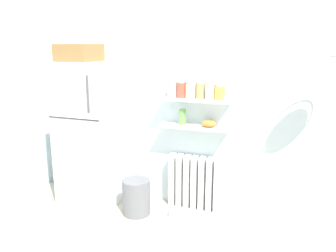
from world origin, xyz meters
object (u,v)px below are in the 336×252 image
object	(u,v)px
vase	(182,117)
shelf_bowl	(209,124)
storage_jar_3	(200,91)
storage_jar_5	(220,92)
storage_jar_4	(210,91)
pet_food_bowl	(176,214)
storage_jar_2	(191,90)
refrigerator	(90,130)
storage_jar_0	(172,90)
storage_jar_1	(181,90)
trash_bin	(136,197)
radiator	(194,182)

from	to	relation	value
vase	shelf_bowl	xyz separation A→B (m)	(0.31, 0.00, -0.05)
storage_jar_3	storage_jar_5	size ratio (longest dim) A/B	1.12
storage_jar_4	pet_food_bowl	size ratio (longest dim) A/B	1.10
storage_jar_3	storage_jar_5	distance (m)	0.21
storage_jar_2	pet_food_bowl	bearing A→B (deg)	-109.10
refrigerator	storage_jar_0	world-z (taller)	refrigerator
vase	shelf_bowl	world-z (taller)	vase
refrigerator	storage_jar_1	world-z (taller)	refrigerator
vase	storage_jar_5	bearing A→B (deg)	0.00
storage_jar_2	shelf_bowl	distance (m)	0.42
storage_jar_4	storage_jar_2	bearing A→B (deg)	-180.00
storage_jar_1	storage_jar_2	world-z (taller)	storage_jar_1
refrigerator	pet_food_bowl	world-z (taller)	refrigerator
storage_jar_0	vase	world-z (taller)	storage_jar_0
storage_jar_2	trash_bin	distance (m)	1.35
refrigerator	storage_jar_4	world-z (taller)	refrigerator
storage_jar_2	refrigerator	bearing A→B (deg)	-169.90
pet_food_bowl	storage_jar_3	bearing A→B (deg)	51.61
storage_jar_0	storage_jar_1	size ratio (longest dim) A/B	0.96
radiator	trash_bin	world-z (taller)	radiator
storage_jar_0	pet_food_bowl	world-z (taller)	storage_jar_0
refrigerator	vase	bearing A→B (deg)	10.94
storage_jar_3	storage_jar_1	bearing A→B (deg)	180.00
storage_jar_5	shelf_bowl	distance (m)	0.36
trash_bin	pet_food_bowl	bearing A→B (deg)	12.91
radiator	shelf_bowl	world-z (taller)	shelf_bowl
storage_jar_1	storage_jar_3	size ratio (longest dim) A/B	1.02
storage_jar_0	storage_jar_3	size ratio (longest dim) A/B	0.98
refrigerator	radiator	xyz separation A→B (m)	(1.23, 0.24, -0.58)
storage_jar_4	shelf_bowl	distance (m)	0.36
refrigerator	storage_jar_0	distance (m)	1.10
storage_jar_5	pet_food_bowl	distance (m)	1.45
pet_food_bowl	trash_bin	bearing A→B (deg)	-167.09
storage_jar_3	vase	world-z (taller)	storage_jar_3
storage_jar_0	storage_jar_4	bearing A→B (deg)	0.00
storage_jar_1	shelf_bowl	bearing A→B (deg)	0.00
refrigerator	storage_jar_2	world-z (taller)	refrigerator
storage_jar_2	storage_jar_4	distance (m)	0.21
refrigerator	storage_jar_4	xyz separation A→B (m)	(1.39, 0.21, 0.51)
radiator	storage_jar_0	world-z (taller)	storage_jar_0
refrigerator	storage_jar_3	distance (m)	1.39
storage_jar_0	storage_jar_4	distance (m)	0.43
storage_jar_4	vase	bearing A→B (deg)	-180.00
refrigerator	radiator	bearing A→B (deg)	11.02
storage_jar_4	trash_bin	distance (m)	1.45
storage_jar_4	storage_jar_5	world-z (taller)	storage_jar_4
storage_jar_0	storage_jar_1	xyz separation A→B (m)	(0.11, 0.00, 0.00)
storage_jar_3	pet_food_bowl	distance (m)	1.41
storage_jar_3	storage_jar_4	xyz separation A→B (m)	(0.11, 0.00, 0.00)
storage_jar_3	storage_jar_4	bearing A→B (deg)	0.00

